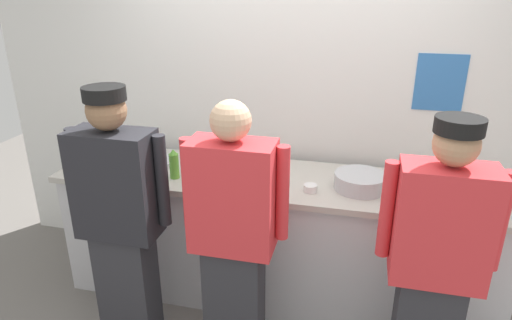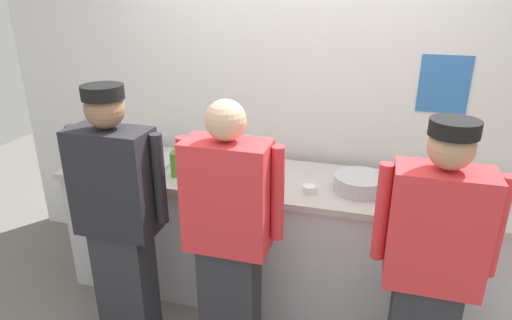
# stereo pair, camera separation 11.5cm
# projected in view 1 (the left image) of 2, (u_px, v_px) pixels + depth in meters

# --- Properties ---
(wall_back) EXTENTS (4.70, 0.11, 2.99)m
(wall_back) POSITION_uv_depth(u_px,v_px,m) (291.00, 79.00, 3.23)
(wall_back) COLOR white
(wall_back) RESTS_ON ground
(prep_counter) EXTENTS (3.00, 0.71, 0.92)m
(prep_counter) POSITION_uv_depth(u_px,v_px,m) (275.00, 237.00, 3.17)
(prep_counter) COLOR silver
(prep_counter) RESTS_ON ground
(chef_near_left) EXTENTS (0.60, 0.24, 1.65)m
(chef_near_left) POSITION_uv_depth(u_px,v_px,m) (120.00, 219.00, 2.57)
(chef_near_left) COLOR #2D2D33
(chef_near_left) RESTS_ON ground
(chef_center) EXTENTS (0.59, 0.24, 1.61)m
(chef_center) POSITION_uv_depth(u_px,v_px,m) (233.00, 235.00, 2.45)
(chef_center) COLOR #2D2D33
(chef_center) RESTS_ON ground
(chef_far_right) EXTENTS (0.58, 0.24, 1.60)m
(chef_far_right) POSITION_uv_depth(u_px,v_px,m) (436.00, 262.00, 2.21)
(chef_far_right) COLOR #2D2D33
(chef_far_right) RESTS_ON ground
(plate_stack_front) EXTENTS (0.24, 0.24, 0.07)m
(plate_stack_front) POSITION_uv_depth(u_px,v_px,m) (248.00, 172.00, 3.00)
(plate_stack_front) COLOR white
(plate_stack_front) RESTS_ON prep_counter
(mixing_bowl_steel) EXTENTS (0.33, 0.33, 0.10)m
(mixing_bowl_steel) POSITION_uv_depth(u_px,v_px,m) (360.00, 181.00, 2.82)
(mixing_bowl_steel) COLOR #B7BABF
(mixing_bowl_steel) RESTS_ON prep_counter
(sheet_tray) EXTENTS (0.42, 0.30, 0.02)m
(sheet_tray) POSITION_uv_depth(u_px,v_px,m) (145.00, 161.00, 3.26)
(sheet_tray) COLOR #B7BABF
(sheet_tray) RESTS_ON prep_counter
(squeeze_bottle_primary) EXTENTS (0.06, 0.06, 0.20)m
(squeeze_bottle_primary) POSITION_uv_depth(u_px,v_px,m) (424.00, 179.00, 2.74)
(squeeze_bottle_primary) COLOR #E5E066
(squeeze_bottle_primary) RESTS_ON prep_counter
(squeeze_bottle_secondary) EXTENTS (0.06, 0.06, 0.20)m
(squeeze_bottle_secondary) POSITION_uv_depth(u_px,v_px,m) (174.00, 164.00, 2.97)
(squeeze_bottle_secondary) COLOR #56A333
(squeeze_bottle_secondary) RESTS_ON prep_counter
(squeeze_bottle_spare) EXTENTS (0.05, 0.05, 0.19)m
(squeeze_bottle_spare) POSITION_uv_depth(u_px,v_px,m) (222.00, 172.00, 2.86)
(squeeze_bottle_spare) COLOR #56A333
(squeeze_bottle_spare) RESTS_ON prep_counter
(ramekin_green_sauce) EXTENTS (0.08, 0.08, 0.05)m
(ramekin_green_sauce) POSITION_uv_depth(u_px,v_px,m) (310.00, 188.00, 2.79)
(ramekin_green_sauce) COLOR white
(ramekin_green_sauce) RESTS_ON prep_counter
(ramekin_yellow_sauce) EXTENTS (0.10, 0.10, 0.05)m
(ramekin_yellow_sauce) POSITION_uv_depth(u_px,v_px,m) (229.00, 159.00, 3.24)
(ramekin_yellow_sauce) COLOR white
(ramekin_yellow_sauce) RESTS_ON prep_counter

